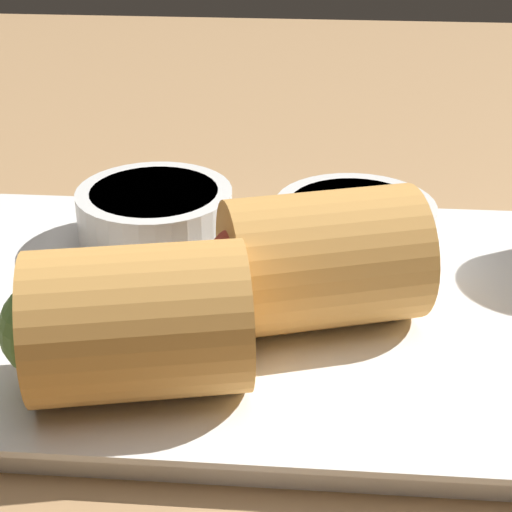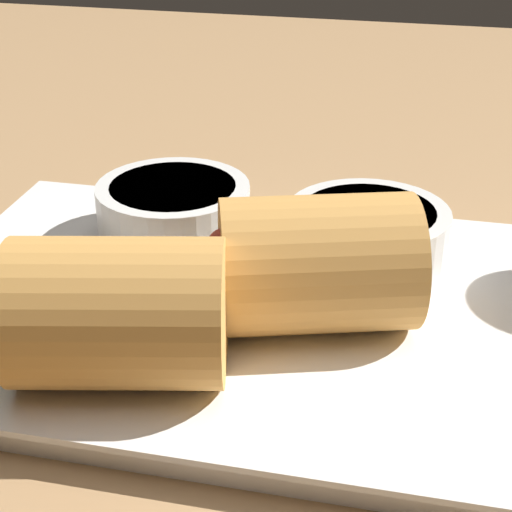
{
  "view_description": "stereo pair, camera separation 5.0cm",
  "coord_description": "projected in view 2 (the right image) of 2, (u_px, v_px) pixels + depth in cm",
  "views": [
    {
      "loc": [
        6.38,
        -34.5,
        25.12
      ],
      "look_at": [
        3.46,
        1.3,
        6.02
      ],
      "focal_mm": 60.0,
      "sensor_mm": 36.0,
      "label": 1
    },
    {
      "loc": [
        11.32,
        -33.74,
        25.12
      ],
      "look_at": [
        3.46,
        1.3,
        6.02
      ],
      "focal_mm": 60.0,
      "sensor_mm": 36.0,
      "label": 2
    }
  ],
  "objects": [
    {
      "name": "roll_front_left",
      "position": [
        305.0,
        265.0,
        0.39
      ],
      "size": [
        10.45,
        8.62,
        6.3
      ],
      "color": "#D19347",
      "rests_on": "serving_plate"
    },
    {
      "name": "dipping_bowl_far",
      "position": [
        174.0,
        209.0,
        0.47
      ],
      "size": [
        8.48,
        8.48,
        3.09
      ],
      "color": "silver",
      "rests_on": "serving_plate"
    },
    {
      "name": "dipping_bowl_near",
      "position": [
        367.0,
        235.0,
        0.45
      ],
      "size": [
        8.48,
        8.48,
        3.09
      ],
      "color": "silver",
      "rests_on": "serving_plate"
    },
    {
      "name": "roll_front_right",
      "position": [
        104.0,
        313.0,
        0.35
      ],
      "size": [
        10.35,
        8.0,
        6.3
      ],
      "color": "#D19347",
      "rests_on": "serving_plate"
    },
    {
      "name": "serving_plate",
      "position": [
        256.0,
        314.0,
        0.42
      ],
      "size": [
        33.97,
        23.38,
        1.5
      ],
      "color": "white",
      "rests_on": "table_surface"
    },
    {
      "name": "table_surface",
      "position": [
        183.0,
        350.0,
        0.43
      ],
      "size": [
        180.0,
        140.0,
        2.0
      ],
      "color": "#A87F54",
      "rests_on": "ground"
    }
  ]
}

